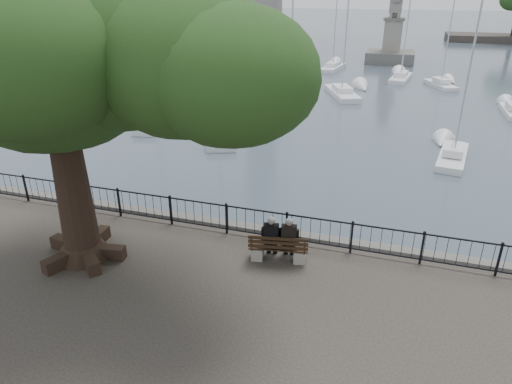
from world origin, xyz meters
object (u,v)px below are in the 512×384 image
at_px(tree, 80,47).
at_px(person_right, 289,240).
at_px(person_left, 271,239).
at_px(lion_monument, 392,45).
at_px(bench, 278,251).

bearing_deg(tree, person_right, 17.39).
bearing_deg(person_left, tree, -161.82).
height_order(person_right, lion_monument, lion_monument).
height_order(bench, tree, tree).
bearing_deg(tree, bench, 16.69).
xyz_separation_m(bench, tree, (-4.71, -1.41, 5.71)).
distance_m(bench, person_right, 0.46).
height_order(bench, lion_monument, lion_monument).
relative_size(person_right, tree, 0.13).
height_order(person_left, lion_monument, lion_monument).
relative_size(person_left, person_right, 1.00).
bearing_deg(person_right, lion_monument, 89.18).
xyz_separation_m(person_left, person_right, (0.50, 0.09, 0.00)).
xyz_separation_m(bench, lion_monument, (0.97, 48.52, 0.75)).
bearing_deg(lion_monument, tree, -96.49).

